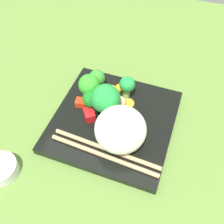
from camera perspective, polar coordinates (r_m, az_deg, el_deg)
name	(u,v)px	position (r cm, az deg, el deg)	size (l,w,h in cm)	color
ground_plane	(114,126)	(55.95, 0.34, -3.01)	(110.00, 110.00, 2.00)	#567832
square_plate	(114,121)	(54.52, 0.35, -1.95)	(24.10, 24.10, 1.52)	black
rice_mound	(120,129)	(47.56, 1.85, -3.80)	(9.50, 9.53, 8.00)	white
broccoli_floret_0	(89,85)	(54.34, -4.99, 5.79)	(4.43, 4.43, 6.65)	#77BE54
broccoli_floret_1	(127,85)	(55.71, 3.30, 5.81)	(3.42, 3.42, 5.29)	#7EBD5F
broccoli_floret_2	(97,78)	(57.23, -3.28, 7.32)	(3.58, 3.58, 5.17)	#579148
broccoli_floret_3	(104,94)	(54.86, -1.83, 3.99)	(3.85, 3.85, 4.66)	#65A549
broccoli_floret_4	(106,99)	(51.21, -1.38, 2.86)	(5.92, 5.92, 7.62)	#79AF59
broccoli_floret_5	(91,99)	(52.99, -4.49, 2.79)	(3.68, 3.68, 5.35)	#7FAF5E
carrot_slice_0	(112,97)	(57.41, -0.09, 3.37)	(2.91, 2.91, 0.43)	orange
carrot_slice_1	(120,88)	(59.09, 1.74, 5.25)	(2.07, 2.07, 0.56)	orange
carrot_slice_2	(114,111)	(54.71, 0.51, 0.20)	(2.18, 2.18, 0.64)	orange
carrot_slice_3	(111,119)	(53.33, -0.27, -1.58)	(2.67, 2.67, 0.80)	orange
carrot_slice_4	(128,104)	(56.16, 3.49, 1.83)	(2.68, 2.68, 0.53)	orange
carrot_slice_5	(111,89)	(58.75, -0.17, 4.96)	(2.17, 2.17, 0.61)	orange
pepper_chunk_0	(81,103)	(56.03, -6.70, 2.06)	(2.33, 1.87, 1.44)	red
pepper_chunk_2	(89,115)	(53.44, -4.94, -0.59)	(2.75, 2.00, 2.05)	red
chicken_piece_1	(89,88)	(58.51, -5.12, 5.29)	(2.60, 2.35, 1.79)	tan
chicken_piece_2	(118,102)	(55.41, 1.37, 2.17)	(3.44, 3.00, 1.97)	tan
chopstick_pair	(105,152)	(49.21, -1.53, -8.73)	(4.36, 21.51, 0.83)	tan
sauce_cup	(1,169)	(52.47, -23.03, -11.31)	(6.17, 6.17, 2.42)	silver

